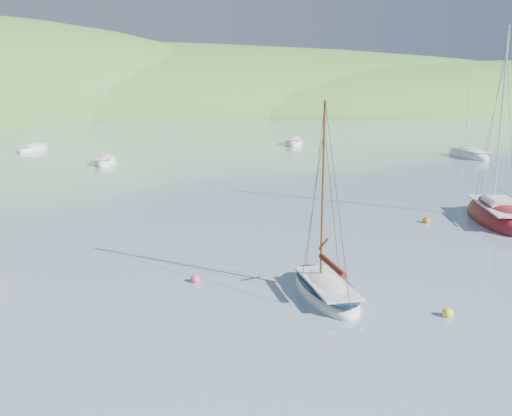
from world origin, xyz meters
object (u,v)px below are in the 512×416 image
object	(u,v)px
distant_sloop_a	(105,162)
distant_sloop_c	(33,149)
distant_sloop_d	(468,156)
distant_sloop_b	(294,143)
daysailer_white	(326,291)
sloop_red	(498,217)

from	to	relation	value
distant_sloop_a	distant_sloop_c	distance (m)	18.25
distant_sloop_d	distant_sloop_a	bearing A→B (deg)	178.78
distant_sloop_b	distant_sloop_c	size ratio (longest dim) A/B	1.16
daysailer_white	sloop_red	distance (m)	18.21
distant_sloop_c	distant_sloop_b	bearing A→B (deg)	21.43
sloop_red	distant_sloop_b	size ratio (longest dim) A/B	1.19
distant_sloop_b	distant_sloop_d	distance (m)	25.42
sloop_red	distant_sloop_c	size ratio (longest dim) A/B	1.38
sloop_red	distant_sloop_b	bearing A→B (deg)	107.24
daysailer_white	distant_sloop_d	bearing A→B (deg)	51.44
daysailer_white	distant_sloop_a	world-z (taller)	distant_sloop_a
distant_sloop_a	distant_sloop_b	world-z (taller)	distant_sloop_b
sloop_red	distant_sloop_a	xyz separation A→B (m)	(-23.02, 35.41, -0.07)
distant_sloop_a	distant_sloop_b	xyz separation A→B (m)	(27.39, 14.25, 0.02)
daysailer_white	distant_sloop_b	distance (m)	62.18
distant_sloop_a	sloop_red	bearing A→B (deg)	-47.92
distant_sloop_c	distant_sloop_d	bearing A→B (deg)	0.51
distant_sloop_c	daysailer_white	bearing A→B (deg)	-50.96
sloop_red	distant_sloop_a	bearing A→B (deg)	145.29
distant_sloop_a	distant_sloop_d	world-z (taller)	distant_sloop_d
daysailer_white	sloop_red	xyz separation A→B (m)	(15.73, 9.17, 0.04)
daysailer_white	distant_sloop_b	xyz separation A→B (m)	(20.10, 58.84, -0.02)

